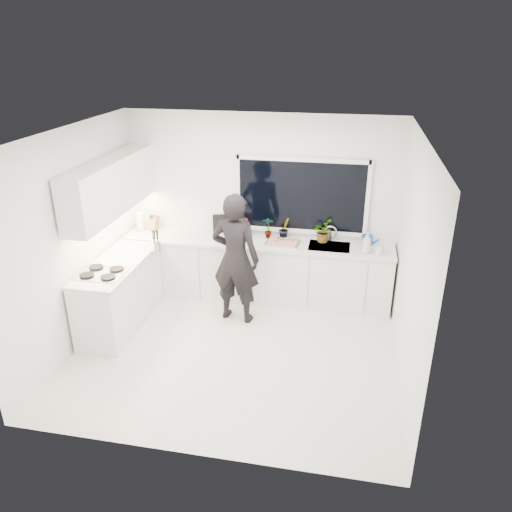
# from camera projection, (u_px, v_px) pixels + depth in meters

# --- Properties ---
(floor) EXTENTS (4.00, 3.50, 0.02)m
(floor) POSITION_uv_depth(u_px,v_px,m) (235.00, 351.00, 6.32)
(floor) COLOR beige
(floor) RESTS_ON ground
(wall_back) EXTENTS (4.00, 0.02, 2.70)m
(wall_back) POSITION_uv_depth(u_px,v_px,m) (261.00, 206.00, 7.35)
(wall_back) COLOR white
(wall_back) RESTS_ON ground
(wall_left) EXTENTS (0.02, 3.50, 2.70)m
(wall_left) POSITION_uv_depth(u_px,v_px,m) (74.00, 240.00, 6.12)
(wall_left) COLOR white
(wall_left) RESTS_ON ground
(wall_right) EXTENTS (0.02, 3.50, 2.70)m
(wall_right) POSITION_uv_depth(u_px,v_px,m) (412.00, 267.00, 5.41)
(wall_right) COLOR white
(wall_right) RESTS_ON ground
(ceiling) EXTENTS (4.00, 3.50, 0.02)m
(ceiling) POSITION_uv_depth(u_px,v_px,m) (230.00, 134.00, 5.22)
(ceiling) COLOR white
(ceiling) RESTS_ON wall_back
(window) EXTENTS (1.80, 0.02, 1.00)m
(window) POSITION_uv_depth(u_px,v_px,m) (301.00, 196.00, 7.13)
(window) COLOR black
(window) RESTS_ON wall_back
(base_cabinets_back) EXTENTS (3.92, 0.58, 0.88)m
(base_cabinets_back) POSITION_uv_depth(u_px,v_px,m) (257.00, 271.00, 7.44)
(base_cabinets_back) COLOR white
(base_cabinets_back) RESTS_ON floor
(base_cabinets_left) EXTENTS (0.58, 1.60, 0.88)m
(base_cabinets_left) POSITION_uv_depth(u_px,v_px,m) (120.00, 295.00, 6.74)
(base_cabinets_left) COLOR white
(base_cabinets_left) RESTS_ON floor
(countertop_back) EXTENTS (3.94, 0.62, 0.04)m
(countertop_back) POSITION_uv_depth(u_px,v_px,m) (256.00, 242.00, 7.24)
(countertop_back) COLOR silver
(countertop_back) RESTS_ON base_cabinets_back
(countertop_left) EXTENTS (0.62, 1.60, 0.04)m
(countertop_left) POSITION_uv_depth(u_px,v_px,m) (116.00, 264.00, 6.56)
(countertop_left) COLOR silver
(countertop_left) RESTS_ON base_cabinets_left
(upper_cabinets) EXTENTS (0.34, 2.10, 0.70)m
(upper_cabinets) POSITION_uv_depth(u_px,v_px,m) (111.00, 186.00, 6.51)
(upper_cabinets) COLOR white
(upper_cabinets) RESTS_ON wall_left
(sink) EXTENTS (0.58, 0.42, 0.14)m
(sink) POSITION_uv_depth(u_px,v_px,m) (329.00, 249.00, 7.08)
(sink) COLOR silver
(sink) RESTS_ON countertop_back
(faucet) EXTENTS (0.03, 0.03, 0.22)m
(faucet) POSITION_uv_depth(u_px,v_px,m) (331.00, 234.00, 7.19)
(faucet) COLOR silver
(faucet) RESTS_ON countertop_back
(stovetop) EXTENTS (0.56, 0.48, 0.03)m
(stovetop) POSITION_uv_depth(u_px,v_px,m) (102.00, 273.00, 6.23)
(stovetop) COLOR black
(stovetop) RESTS_ON countertop_left
(person) EXTENTS (0.72, 0.53, 1.82)m
(person) POSITION_uv_depth(u_px,v_px,m) (236.00, 259.00, 6.68)
(person) COLOR black
(person) RESTS_ON floor
(pizza_tray) EXTENTS (0.49, 0.38, 0.03)m
(pizza_tray) POSITION_uv_depth(u_px,v_px,m) (283.00, 243.00, 7.14)
(pizza_tray) COLOR #BCBBC0
(pizza_tray) RESTS_ON countertop_back
(pizza) EXTENTS (0.45, 0.34, 0.01)m
(pizza) POSITION_uv_depth(u_px,v_px,m) (283.00, 241.00, 7.13)
(pizza) COLOR #C43C1A
(pizza) RESTS_ON pizza_tray
(watering_can) EXTENTS (0.14, 0.14, 0.13)m
(watering_can) POSITION_uv_depth(u_px,v_px,m) (368.00, 240.00, 7.08)
(watering_can) COLOR blue
(watering_can) RESTS_ON countertop_back
(paper_towel_roll) EXTENTS (0.12, 0.12, 0.26)m
(paper_towel_roll) POSITION_uv_depth(u_px,v_px,m) (140.00, 222.00, 7.60)
(paper_towel_roll) COLOR white
(paper_towel_roll) RESTS_ON countertop_back
(knife_block) EXTENTS (0.15, 0.14, 0.22)m
(knife_block) POSITION_uv_depth(u_px,v_px,m) (154.00, 223.00, 7.61)
(knife_block) COLOR #926044
(knife_block) RESTS_ON countertop_back
(utensil_crock) EXTENTS (0.17, 0.17, 0.16)m
(utensil_crock) POSITION_uv_depth(u_px,v_px,m) (156.00, 246.00, 6.85)
(utensil_crock) COLOR silver
(utensil_crock) RESTS_ON countertop_left
(picture_frame_large) EXTENTS (0.22, 0.08, 0.28)m
(picture_frame_large) POSITION_uv_depth(u_px,v_px,m) (220.00, 223.00, 7.51)
(picture_frame_large) COLOR black
(picture_frame_large) RESTS_ON countertop_back
(picture_frame_small) EXTENTS (0.24, 0.11, 0.30)m
(picture_frame_small) POSITION_uv_depth(u_px,v_px,m) (236.00, 224.00, 7.46)
(picture_frame_small) COLOR black
(picture_frame_small) RESTS_ON countertop_back
(herb_plants) EXTENTS (1.36, 0.31, 0.32)m
(herb_plants) POSITION_uv_depth(u_px,v_px,m) (295.00, 229.00, 7.23)
(herb_plants) COLOR #26662D
(herb_plants) RESTS_ON countertop_back
(soap_bottles) EXTENTS (0.31, 0.15, 0.29)m
(soap_bottles) POSITION_uv_depth(u_px,v_px,m) (370.00, 244.00, 6.77)
(soap_bottles) COLOR #D8BF66
(soap_bottles) RESTS_ON countertop_back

